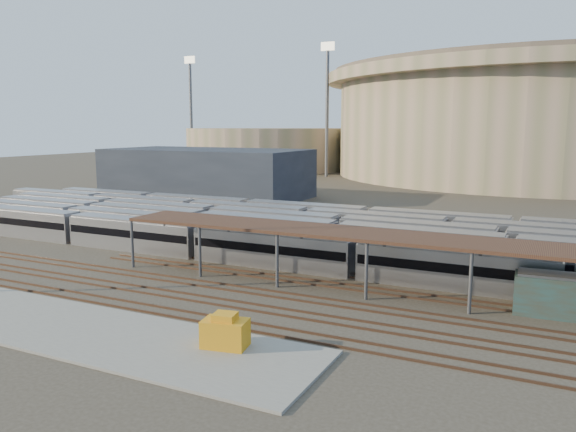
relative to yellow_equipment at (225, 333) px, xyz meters
The scene contains 12 objects.
ground 18.44m from the yellow_equipment, 133.68° to the left, with size 420.00×420.00×0.00m, color #383026.
apron 17.82m from the yellow_equipment, behind, with size 50.00×9.00×0.20m, color gray.
subway_trains 32.62m from the yellow_equipment, 102.73° to the left, with size 125.88×23.90×3.60m.
inspection_shed 20.02m from the yellow_equipment, 61.79° to the left, with size 60.30×6.00×5.30m.
empty_tracks 15.22m from the yellow_equipment, 146.82° to the left, with size 170.00×9.62×0.18m.
stadium 154.57m from the yellow_equipment, 85.42° to the left, with size 124.00×124.00×32.50m.
secondary_arena 160.81m from the yellow_equipment, 116.90° to the left, with size 56.00×56.00×14.00m, color tan.
service_building 83.42m from the yellow_equipment, 124.93° to the left, with size 42.00×20.00×10.00m, color #1E232D.
floodlight_0 131.95m from the yellow_equipment, 109.10° to the left, with size 4.00×1.00×38.40m.
floodlight_1 166.44m from the yellow_equipment, 126.24° to the left, with size 4.00×1.00×38.40m.
floodlight_3 175.88m from the yellow_equipment, 97.47° to the left, with size 4.00×1.00×38.40m.
yellow_equipment is the anchor object (origin of this frame).
Camera 1 is at (32.06, -43.52, 14.78)m, focal length 35.00 mm.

